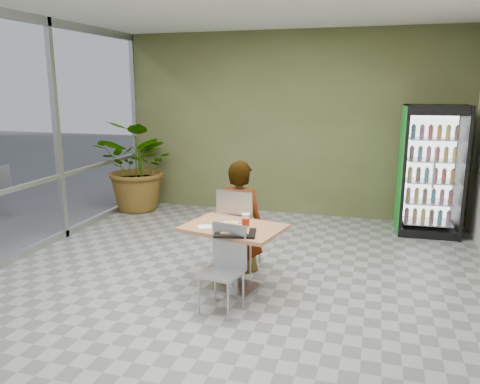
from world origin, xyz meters
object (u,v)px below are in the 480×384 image
at_px(cafeteria_tray, 235,233).
at_px(seated_woman, 240,227).
at_px(beverage_fridge, 431,171).
at_px(potted_plant, 140,166).
at_px(chair_near, 225,260).
at_px(dining_table, 233,244).
at_px(soda_cup, 246,221).
at_px(chair_far, 238,223).

bearing_deg(cafeteria_tray, seated_woman, 103.58).
bearing_deg(beverage_fridge, potted_plant, 177.04).
bearing_deg(chair_near, dining_table, 107.07).
height_order(soda_cup, beverage_fridge, beverage_fridge).
relative_size(chair_near, cafeteria_tray, 2.08).
relative_size(chair_far, chair_near, 1.18).
distance_m(chair_near, beverage_fridge, 4.02).
distance_m(chair_near, seated_woman, 1.08).
xyz_separation_m(chair_near, beverage_fridge, (2.24, 3.30, 0.48)).
height_order(dining_table, potted_plant, potted_plant).
bearing_deg(cafeteria_tray, chair_far, 104.97).
bearing_deg(dining_table, soda_cup, -8.52).
height_order(dining_table, seated_woman, seated_woman).
bearing_deg(chair_far, potted_plant, -38.10).
bearing_deg(soda_cup, cafeteria_tray, -99.98).
height_order(dining_table, soda_cup, soda_cup).
bearing_deg(chair_far, seated_woman, -93.13).
height_order(dining_table, cafeteria_tray, cafeteria_tray).
bearing_deg(chair_near, beverage_fridge, 66.34).
height_order(soda_cup, potted_plant, potted_plant).
bearing_deg(cafeteria_tray, beverage_fridge, 55.06).
xyz_separation_m(seated_woman, cafeteria_tray, (0.22, -0.89, 0.22)).
bearing_deg(chair_far, beverage_fridge, -132.63).
xyz_separation_m(dining_table, chair_far, (-0.12, 0.56, 0.07)).
xyz_separation_m(dining_table, seated_woman, (-0.11, 0.62, 0.01)).
xyz_separation_m(beverage_fridge, potted_plant, (-4.96, -0.01, -0.16)).
bearing_deg(chair_far, soda_cup, 118.23).
height_order(seated_woman, cafeteria_tray, seated_woman).
bearing_deg(chair_near, potted_plant, 140.02).
bearing_deg(chair_far, dining_table, 105.70).
bearing_deg(beverage_fridge, chair_far, -139.46).
bearing_deg(potted_plant, soda_cup, -45.51).
xyz_separation_m(chair_far, chair_near, (0.17, -1.01, -0.09)).
distance_m(seated_woman, beverage_fridge, 3.31).
height_order(dining_table, beverage_fridge, beverage_fridge).
bearing_deg(dining_table, beverage_fridge, 51.31).
bearing_deg(soda_cup, beverage_fridge, 53.36).
distance_m(soda_cup, beverage_fridge, 3.59).
distance_m(seated_woman, soda_cup, 0.75).
height_order(chair_far, beverage_fridge, beverage_fridge).
height_order(chair_far, potted_plant, potted_plant).
bearing_deg(chair_near, seated_woman, 109.16).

